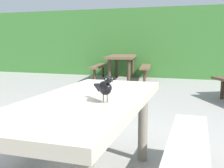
{
  "coord_description": "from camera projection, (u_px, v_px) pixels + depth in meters",
  "views": [
    {
      "loc": [
        1.12,
        -1.58,
        1.13
      ],
      "look_at": [
        0.52,
        0.24,
        0.84
      ],
      "focal_mm": 44.31,
      "sensor_mm": 36.0,
      "label": 1
    }
  ],
  "objects": [
    {
      "name": "picnic_table_foreground",
      "position": [
        89.0,
        122.0,
        2.01
      ],
      "size": [
        1.7,
        1.81,
        0.74
      ],
      "color": "#B2A893",
      "rests_on": "ground"
    },
    {
      "name": "picnic_table_mid_left",
      "position": [
        122.0,
        62.0,
        8.24
      ],
      "size": [
        1.94,
        1.96,
        0.74
      ],
      "color": "brown",
      "rests_on": "ground"
    },
    {
      "name": "hedge_wall",
      "position": [
        169.0,
        43.0,
        9.52
      ],
      "size": [
        28.0,
        1.95,
        2.21
      ],
      "primitive_type": "cube",
      "color": "#428438",
      "rests_on": "ground"
    },
    {
      "name": "bird_grackle",
      "position": [
        105.0,
        87.0,
        1.78
      ],
      "size": [
        0.21,
        0.23,
        0.18
      ],
      "color": "black",
      "rests_on": "picnic_table_foreground"
    }
  ]
}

